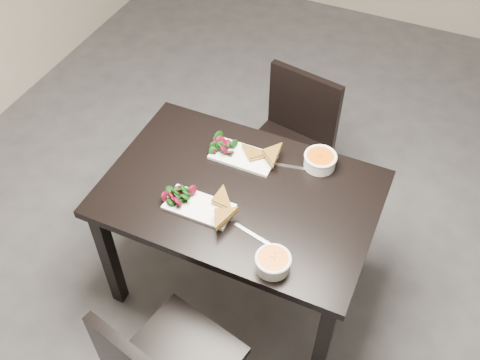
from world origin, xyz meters
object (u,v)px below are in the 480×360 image
at_px(chair_far, 291,138).
at_px(table, 240,205).
at_px(plate_far, 243,157).
at_px(soup_bowl_near, 273,262).
at_px(plate_near, 199,207).
at_px(soup_bowl_far, 320,160).

bearing_deg(chair_far, table, -80.24).
xyz_separation_m(chair_far, plate_far, (-0.08, -0.49, 0.27)).
bearing_deg(soup_bowl_near, plate_far, 124.87).
distance_m(table, plate_near, 0.23).
height_order(plate_near, soup_bowl_far, soup_bowl_far).
bearing_deg(plate_near, table, 53.41).
height_order(plate_far, soup_bowl_far, soup_bowl_far).
bearing_deg(soup_bowl_far, table, -132.90).
height_order(plate_near, plate_far, same).
relative_size(plate_near, soup_bowl_near, 2.04).
xyz_separation_m(plate_near, plate_far, (0.05, 0.35, 0.00)).
xyz_separation_m(chair_far, soup_bowl_far, (0.26, -0.39, 0.30)).
relative_size(chair_far, plate_near, 2.91).
xyz_separation_m(plate_near, soup_bowl_far, (0.39, 0.45, 0.03)).
bearing_deg(plate_near, chair_far, 81.55).
relative_size(table, plate_far, 4.02).
bearing_deg(soup_bowl_near, table, 132.02).
bearing_deg(chair_far, soup_bowl_near, -64.32).
relative_size(table, chair_far, 1.41).
distance_m(table, soup_bowl_near, 0.44).
distance_m(table, plate_far, 0.23).
distance_m(chair_far, soup_bowl_near, 1.07).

